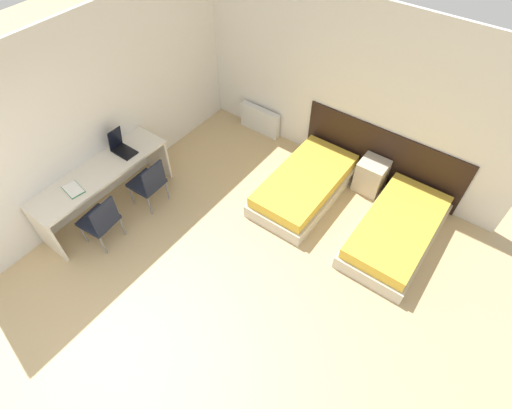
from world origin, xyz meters
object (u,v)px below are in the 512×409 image
bed_near_window (305,185)px  chair_near_laptop (149,182)px  laptop (121,147)px  nightstand (371,176)px  chair_near_notebook (101,220)px  bed_near_door (396,231)px

bed_near_window → chair_near_laptop: 2.35m
bed_near_window → laptop: (-2.26, -1.50, 0.66)m
nightstand → chair_near_notebook: 4.03m
laptop → nightstand: bearing=36.2°
bed_near_door → bed_near_window: bearing=180.0°
bed_near_window → laptop: bearing=-146.5°
chair_near_notebook → chair_near_laptop: bearing=84.3°
bed_near_door → chair_near_notebook: 4.08m
nightstand → chair_near_notebook: (-2.51, -3.15, 0.19)m
bed_near_window → nightstand: bearing=43.9°
chair_near_notebook → laptop: size_ratio=2.31×
chair_near_notebook → bed_near_door: bearing=30.8°
nightstand → chair_near_notebook: chair_near_notebook is taller
chair_near_laptop → bed_near_window: bearing=38.9°
bed_near_window → laptop: 2.79m
bed_near_window → chair_near_notebook: chair_near_notebook is taller
bed_near_door → chair_near_notebook: chair_near_notebook is taller
chair_near_laptop → nightstand: bearing=39.8°
bed_near_window → chair_near_notebook: size_ratio=2.23×
bed_near_door → nightstand: bearing=136.1°
bed_near_window → chair_near_notebook: 3.01m
bed_near_door → chair_near_notebook: bearing=-143.5°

